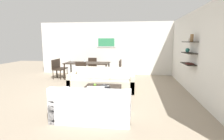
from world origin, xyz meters
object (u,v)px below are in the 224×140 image
(decorative_bowl, at_px, (105,87))
(wine_glass_foot, at_px, (85,61))
(dining_chair_right_near, at_px, (117,69))
(apple_on_coffee_table, at_px, (95,85))
(wine_glass_left_near, at_px, (71,60))
(dining_chair_foot, at_px, (82,71))
(wine_glass_left_far, at_px, (73,60))
(candle_jar, at_px, (108,87))
(dining_chair_left_near, at_px, (56,68))
(loveseat_white, at_px, (93,106))
(dining_chair_left_far, at_px, (60,67))
(dining_chair_head, at_px, (92,65))
(dining_chair_right_far, at_px, (118,68))
(sofa_beige, at_px, (102,82))
(coffee_table, at_px, (102,94))
(dining_table, at_px, (87,64))

(decorative_bowl, relative_size, wine_glass_foot, 1.80)
(decorative_bowl, relative_size, dining_chair_right_near, 0.35)
(apple_on_coffee_table, height_order, wine_glass_left_near, wine_glass_left_near)
(dining_chair_foot, xyz_separation_m, wine_glass_left_far, (-0.73, 0.99, 0.35))
(candle_jar, relative_size, dining_chair_left_near, 0.09)
(loveseat_white, distance_m, apple_on_coffee_table, 1.44)
(loveseat_white, xyz_separation_m, candle_jar, (0.15, 1.29, 0.12))
(dining_chair_left_far, xyz_separation_m, dining_chair_head, (1.42, 0.66, 0.00))
(candle_jar, relative_size, apple_on_coffee_table, 0.86)
(dining_chair_right_far, xyz_separation_m, dining_chair_right_near, (0.00, -0.42, 0.00))
(candle_jar, height_order, apple_on_coffee_table, apple_on_coffee_table)
(wine_glass_left_near, bearing_deg, dining_chair_right_far, 8.64)
(dining_chair_right_near, height_order, dining_chair_foot, same)
(loveseat_white, bearing_deg, wine_glass_left_far, 114.64)
(apple_on_coffee_table, xyz_separation_m, dining_chair_head, (-1.02, 3.76, 0.08))
(sofa_beige, height_order, wine_glass_left_far, wine_glass_left_far)
(loveseat_white, bearing_deg, dining_chair_left_far, 121.01)
(coffee_table, relative_size, candle_jar, 14.26)
(dining_chair_left_near, bearing_deg, wine_glass_left_far, 25.46)
(decorative_bowl, xyz_separation_m, wine_glass_left_near, (-2.07, 2.89, 0.47))
(dining_chair_right_near, bearing_deg, dining_table, 171.55)
(decorative_bowl, height_order, apple_on_coffee_table, apple_on_coffee_table)
(sofa_beige, xyz_separation_m, dining_chair_right_far, (0.37, 2.09, 0.21))
(apple_on_coffee_table, bearing_deg, dining_chair_right_far, 82.70)
(dining_chair_left_far, relative_size, dining_chair_head, 1.00)
(dining_chair_left_far, height_order, dining_chair_right_near, same)
(coffee_table, height_order, dining_chair_head, dining_chair_head)
(wine_glass_left_near, bearing_deg, dining_chair_left_near, -172.13)
(candle_jar, xyz_separation_m, dining_table, (-1.45, 3.01, 0.27))
(dining_chair_right_far, relative_size, dining_chair_left_far, 1.00)
(candle_jar, height_order, wine_glass_foot, wine_glass_foot)
(dining_chair_left_far, relative_size, wine_glass_foot, 5.12)
(dining_chair_foot, height_order, wine_glass_left_far, wine_glass_left_far)
(coffee_table, xyz_separation_m, wine_glass_left_near, (-1.98, 2.90, 0.69))
(wine_glass_left_far, xyz_separation_m, wine_glass_left_near, (0.00, -0.23, 0.02))
(dining_chair_head, xyz_separation_m, wine_glass_foot, (-0.00, -1.28, 0.37))
(dining_table, bearing_deg, dining_chair_foot, -90.00)
(dining_chair_left_far, bearing_deg, wine_glass_left_near, -25.46)
(dining_chair_right_near, distance_m, wine_glass_left_far, 2.20)
(wine_glass_left_far, bearing_deg, apple_on_coffee_table, -59.72)
(candle_jar, height_order, dining_chair_left_far, dining_chair_left_far)
(dining_table, distance_m, wine_glass_foot, 0.45)
(decorative_bowl, relative_size, apple_on_coffee_table, 3.54)
(loveseat_white, distance_m, dining_table, 4.50)
(loveseat_white, height_order, candle_jar, loveseat_white)
(dining_chair_right_far, bearing_deg, dining_chair_head, 154.87)
(wine_glass_left_near, bearing_deg, dining_chair_right_near, -2.52)
(loveseat_white, bearing_deg, dining_chair_left_near, 123.55)
(candle_jar, xyz_separation_m, dining_chair_right_near, (-0.03, 2.79, 0.09))
(dining_chair_right_near, xyz_separation_m, wine_glass_left_near, (-2.15, 0.09, 0.38))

